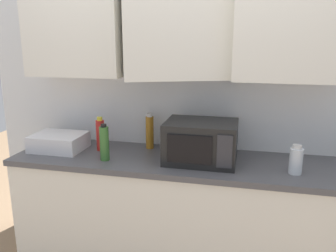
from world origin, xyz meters
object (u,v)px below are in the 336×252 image
object	(u,v)px
microwave	(201,142)
bottle_green_oil	(104,143)
bottle_clear_tall	(296,160)
bottle_amber_vinegar	(150,132)
dish_rack	(59,142)
bottle_red_sauce	(100,135)

from	to	relation	value
microwave	bottle_green_oil	xyz separation A→B (m)	(-0.65, -0.12, -0.02)
bottle_clear_tall	bottle_amber_vinegar	bearing A→B (deg)	164.13
dish_rack	bottle_green_oil	size ratio (longest dim) A/B	1.48
microwave	bottle_red_sauce	xyz separation A→B (m)	(-0.77, 0.07, -0.02)
bottle_green_oil	bottle_amber_vinegar	xyz separation A→B (m)	(0.23, 0.33, 0.01)
bottle_clear_tall	bottle_amber_vinegar	xyz separation A→B (m)	(-1.03, 0.29, 0.04)
bottle_clear_tall	bottle_green_oil	distance (m)	1.26
dish_rack	bottle_green_oil	bearing A→B (deg)	-18.03
microwave	bottle_amber_vinegar	bearing A→B (deg)	154.06
bottle_amber_vinegar	bottle_red_sauce	bearing A→B (deg)	-159.31
dish_rack	bottle_amber_vinegar	bearing A→B (deg)	15.95
microwave	bottle_red_sauce	world-z (taller)	microwave
bottle_green_oil	microwave	bearing A→B (deg)	10.86
microwave	bottle_amber_vinegar	world-z (taller)	microwave
bottle_red_sauce	bottle_clear_tall	xyz separation A→B (m)	(1.38, -0.16, -0.03)
dish_rack	bottle_clear_tall	size ratio (longest dim) A/B	2.03
microwave	bottle_green_oil	size ratio (longest dim) A/B	1.86
bottle_clear_tall	bottle_green_oil	xyz separation A→B (m)	(-1.26, -0.04, 0.04)
bottle_red_sauce	bottle_amber_vinegar	size ratio (longest dim) A/B	0.93
dish_rack	bottle_clear_tall	xyz separation A→B (m)	(1.69, -0.10, 0.03)
dish_rack	bottle_amber_vinegar	world-z (taller)	bottle_amber_vinegar
bottle_green_oil	bottle_amber_vinegar	bearing A→B (deg)	55.13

